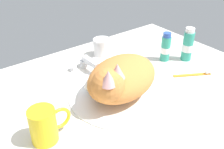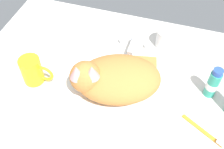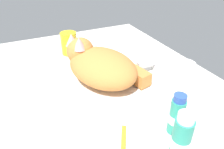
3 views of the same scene
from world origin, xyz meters
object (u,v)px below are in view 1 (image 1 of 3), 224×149
at_px(coffee_mug, 45,125).
at_px(rinse_cup, 102,48).
at_px(cat, 119,78).
at_px(toothbrush, 195,74).
at_px(toothpaste_bottle, 166,48).
at_px(mouthwash_bottle, 188,45).
at_px(faucet, 86,63).

height_order(coffee_mug, rinse_cup, coffee_mug).
relative_size(cat, toothbrush, 2.42).
height_order(toothpaste_bottle, mouthwash_bottle, mouthwash_bottle).
height_order(cat, toothpaste_bottle, cat).
relative_size(toothpaste_bottle, toothbrush, 0.91).
bearing_deg(cat, faucet, 86.14).
height_order(rinse_cup, mouthwash_bottle, mouthwash_bottle).
bearing_deg(toothbrush, rinse_cup, 118.41).
height_order(cat, mouthwash_bottle, cat).
xyz_separation_m(mouthwash_bottle, toothbrush, (-0.07, -0.10, -0.06)).
bearing_deg(toothpaste_bottle, faucet, 154.87).
distance_m(toothpaste_bottle, mouthwash_bottle, 0.09).
height_order(coffee_mug, mouthwash_bottle, mouthwash_bottle).
xyz_separation_m(rinse_cup, toothbrush, (0.18, -0.34, -0.03)).
relative_size(faucet, rinse_cup, 1.70).
bearing_deg(rinse_cup, toothbrush, -61.59).
relative_size(mouthwash_bottle, toothbrush, 1.04).
distance_m(rinse_cup, toothpaste_bottle, 0.26).
bearing_deg(faucet, coffee_mug, -138.40).
relative_size(toothpaste_bottle, mouthwash_bottle, 0.87).
height_order(toothpaste_bottle, toothbrush, toothpaste_bottle).
distance_m(faucet, cat, 0.23).
distance_m(cat, mouthwash_bottle, 0.38).
bearing_deg(coffee_mug, faucet, 41.60).
relative_size(faucet, toothpaste_bottle, 1.07).
height_order(rinse_cup, toothbrush, rinse_cup).
bearing_deg(toothbrush, toothpaste_bottle, 90.27).
height_order(faucet, toothpaste_bottle, toothpaste_bottle).
xyz_separation_m(faucet, toothpaste_bottle, (0.29, -0.14, 0.03)).
xyz_separation_m(cat, coffee_mug, (-0.27, -0.03, -0.02)).
xyz_separation_m(toothpaste_bottle, mouthwash_bottle, (0.07, -0.05, 0.01)).
distance_m(cat, rinse_cup, 0.30).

